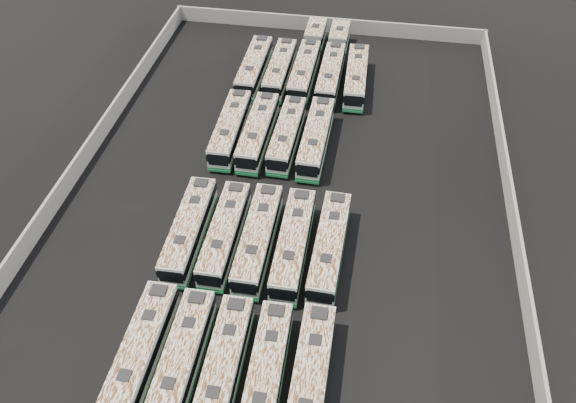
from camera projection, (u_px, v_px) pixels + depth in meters
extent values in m
plane|color=black|center=(284.00, 201.00, 57.09)|extent=(140.00, 140.00, 0.00)
cube|color=gray|center=(327.00, 25.00, 81.91)|extent=(45.20, 0.30, 2.20)
cube|color=gray|center=(514.00, 220.00, 53.65)|extent=(0.30, 73.20, 2.20)
cube|color=gray|center=(76.00, 169.00, 59.00)|extent=(0.30, 73.20, 2.20)
cube|color=silver|center=(141.00, 354.00, 42.73)|extent=(2.50, 11.72, 2.68)
cube|color=#186337|center=(143.00, 361.00, 43.42)|extent=(2.55, 11.77, 0.41)
cube|color=black|center=(139.00, 351.00, 42.42)|extent=(2.56, 11.78, 0.90)
cube|color=silver|center=(137.00, 344.00, 41.77)|extent=(2.45, 11.48, 0.07)
cube|color=black|center=(124.00, 375.00, 39.89)|extent=(0.93, 0.93, 0.14)
cube|color=black|center=(149.00, 315.00, 43.52)|extent=(0.93, 0.93, 0.14)
cube|color=black|center=(158.00, 290.00, 45.14)|extent=(1.27, 1.08, 0.25)
cylinder|color=black|center=(147.00, 320.00, 46.33)|extent=(0.28, 0.98, 0.98)
cylinder|color=black|center=(171.00, 323.00, 46.09)|extent=(0.28, 0.98, 0.98)
cube|color=silver|center=(181.00, 362.00, 42.31)|extent=(2.53, 11.57, 2.65)
cube|color=#186337|center=(183.00, 368.00, 42.98)|extent=(2.58, 11.62, 0.40)
cube|color=black|center=(181.00, 359.00, 42.00)|extent=(2.59, 11.63, 0.89)
cube|color=silver|center=(179.00, 352.00, 41.36)|extent=(2.48, 11.34, 0.07)
cube|color=black|center=(168.00, 383.00, 39.50)|extent=(0.92, 0.92, 0.13)
cube|color=black|center=(188.00, 322.00, 43.09)|extent=(0.92, 0.92, 0.13)
cube|color=black|center=(197.00, 298.00, 44.68)|extent=(1.26, 1.07, 0.25)
cylinder|color=black|center=(184.00, 327.00, 45.85)|extent=(0.28, 0.97, 0.96)
cylinder|color=black|center=(209.00, 330.00, 45.62)|extent=(0.28, 0.97, 0.96)
cube|color=silver|center=(223.00, 370.00, 41.83)|extent=(2.60, 11.61, 2.65)
cube|color=#186337|center=(224.00, 376.00, 42.51)|extent=(2.65, 11.66, 0.40)
cube|color=black|center=(222.00, 367.00, 41.52)|extent=(2.66, 11.67, 0.89)
cube|color=silver|center=(221.00, 360.00, 40.88)|extent=(2.55, 11.37, 0.07)
cube|color=black|center=(213.00, 392.00, 39.02)|extent=(0.93, 0.93, 0.13)
cube|color=black|center=(229.00, 330.00, 42.61)|extent=(0.93, 0.93, 0.13)
cube|color=black|center=(236.00, 304.00, 44.21)|extent=(1.27, 1.08, 0.25)
cylinder|color=black|center=(222.00, 334.00, 45.38)|extent=(0.29, 0.97, 0.96)
cylinder|color=black|center=(247.00, 337.00, 45.16)|extent=(0.29, 0.97, 0.96)
cube|color=silver|center=(266.00, 375.00, 41.51)|extent=(2.61, 11.43, 2.61)
cube|color=#186337|center=(266.00, 382.00, 42.18)|extent=(2.66, 11.48, 0.40)
cube|color=black|center=(266.00, 373.00, 41.21)|extent=(2.67, 11.49, 0.87)
cube|color=silver|center=(265.00, 366.00, 40.58)|extent=(2.55, 11.20, 0.07)
cube|color=black|center=(259.00, 398.00, 38.75)|extent=(0.92, 0.92, 0.13)
cube|color=black|center=(271.00, 336.00, 42.29)|extent=(0.92, 0.92, 0.13)
cube|color=black|center=(276.00, 310.00, 43.86)|extent=(1.25, 1.07, 0.25)
cylinder|color=black|center=(262.00, 340.00, 45.01)|extent=(0.29, 0.95, 0.95)
cylinder|color=black|center=(287.00, 343.00, 44.80)|extent=(0.29, 0.95, 0.95)
cube|color=silver|center=(310.00, 381.00, 41.14)|extent=(2.48, 11.79, 2.70)
cube|color=#186337|center=(309.00, 388.00, 41.83)|extent=(2.53, 11.84, 0.41)
cube|color=black|center=(310.00, 378.00, 40.82)|extent=(2.54, 11.85, 0.90)
cube|color=silver|center=(310.00, 372.00, 40.17)|extent=(2.43, 11.55, 0.07)
cube|color=black|center=(315.00, 340.00, 41.93)|extent=(0.93, 0.93, 0.14)
cube|color=black|center=(319.00, 313.00, 43.55)|extent=(1.28, 1.08, 0.26)
cylinder|color=black|center=(303.00, 343.00, 44.76)|extent=(0.28, 0.98, 0.98)
cylinder|color=black|center=(329.00, 347.00, 44.51)|extent=(0.28, 0.98, 0.98)
cube|color=silver|center=(189.00, 230.00, 51.97)|extent=(2.70, 11.65, 2.66)
cube|color=#186337|center=(191.00, 237.00, 52.65)|extent=(2.75, 11.70, 0.41)
cube|color=black|center=(189.00, 227.00, 51.66)|extent=(2.76, 11.71, 0.89)
cube|color=black|center=(171.00, 277.00, 47.63)|extent=(2.13, 0.11, 1.40)
cube|color=#186337|center=(173.00, 288.00, 48.67)|extent=(2.42, 0.16, 0.27)
cube|color=silver|center=(187.00, 220.00, 51.02)|extent=(2.64, 11.42, 0.07)
cube|color=black|center=(179.00, 240.00, 49.15)|extent=(0.94, 0.94, 0.14)
cube|color=black|center=(195.00, 200.00, 52.76)|extent=(0.94, 0.94, 0.14)
cube|color=black|center=(201.00, 183.00, 54.36)|extent=(1.28, 1.09, 0.25)
cylinder|color=black|center=(169.00, 268.00, 50.28)|extent=(0.29, 0.97, 0.97)
cylinder|color=black|center=(191.00, 270.00, 50.07)|extent=(0.29, 0.97, 0.97)
cylinder|color=black|center=(191.00, 210.00, 55.53)|extent=(0.29, 0.97, 0.97)
cylinder|color=black|center=(211.00, 212.00, 55.32)|extent=(0.29, 0.97, 0.97)
cube|color=silver|center=(225.00, 234.00, 51.63)|extent=(2.44, 11.43, 2.62)
cube|color=#186337|center=(226.00, 241.00, 52.30)|extent=(2.49, 11.48, 0.40)
cube|color=black|center=(225.00, 231.00, 51.33)|extent=(2.50, 11.49, 0.88)
cube|color=black|center=(208.00, 281.00, 47.38)|extent=(2.09, 0.07, 1.38)
cube|color=#186337|center=(210.00, 291.00, 48.39)|extent=(2.38, 0.11, 0.27)
cube|color=silver|center=(224.00, 224.00, 50.70)|extent=(2.39, 11.20, 0.07)
cube|color=black|center=(217.00, 244.00, 48.86)|extent=(0.91, 0.91, 0.13)
cube|color=black|center=(230.00, 204.00, 52.40)|extent=(0.91, 0.91, 0.13)
cube|color=black|center=(236.00, 187.00, 53.98)|extent=(1.24, 1.05, 0.25)
cylinder|color=black|center=(205.00, 271.00, 49.99)|extent=(0.27, 0.95, 0.95)
cylinder|color=black|center=(227.00, 274.00, 49.75)|extent=(0.27, 0.95, 0.95)
cylinder|color=black|center=(225.00, 214.00, 55.14)|extent=(0.27, 0.95, 0.95)
cylinder|color=black|center=(245.00, 216.00, 54.91)|extent=(0.27, 0.95, 0.95)
cube|color=silver|center=(258.00, 239.00, 51.14)|extent=(2.49, 11.83, 2.71)
cube|color=#186337|center=(258.00, 246.00, 51.83)|extent=(2.54, 11.88, 0.41)
cube|color=black|center=(258.00, 235.00, 50.82)|extent=(2.55, 11.89, 0.91)
cube|color=black|center=(243.00, 289.00, 46.73)|extent=(2.17, 0.07, 1.43)
cube|color=#186337|center=(244.00, 299.00, 47.78)|extent=(2.46, 0.11, 0.28)
cube|color=silver|center=(257.00, 228.00, 50.17)|extent=(2.44, 11.59, 0.07)
cube|color=black|center=(251.00, 249.00, 48.27)|extent=(0.94, 0.94, 0.14)
cube|color=black|center=(263.00, 207.00, 51.93)|extent=(0.94, 0.94, 0.14)
cube|color=black|center=(268.00, 190.00, 53.56)|extent=(1.28, 1.09, 0.26)
cylinder|color=black|center=(238.00, 278.00, 49.44)|extent=(0.28, 0.99, 0.98)
cylinder|color=black|center=(262.00, 281.00, 49.19)|extent=(0.28, 0.99, 0.98)
cylinder|color=black|center=(256.00, 217.00, 54.77)|extent=(0.28, 0.99, 0.98)
cylinder|color=black|center=(277.00, 220.00, 54.52)|extent=(0.28, 0.99, 0.98)
cube|color=silver|center=(293.00, 244.00, 50.68)|extent=(2.50, 11.79, 2.70)
cube|color=#186337|center=(293.00, 251.00, 51.37)|extent=(2.55, 11.84, 0.41)
cube|color=black|center=(293.00, 241.00, 50.37)|extent=(2.56, 11.85, 0.90)
cube|color=black|center=(282.00, 295.00, 46.29)|extent=(2.16, 0.07, 1.42)
cube|color=#186337|center=(282.00, 305.00, 47.34)|extent=(2.45, 0.11, 0.27)
cube|color=silver|center=(293.00, 234.00, 49.71)|extent=(2.45, 11.56, 0.07)
cube|color=black|center=(289.00, 255.00, 47.82)|extent=(0.94, 0.94, 0.14)
cube|color=black|center=(298.00, 213.00, 51.47)|extent=(0.94, 0.94, 0.14)
cube|color=black|center=(301.00, 195.00, 53.10)|extent=(1.28, 1.09, 0.26)
cylinder|color=black|center=(274.00, 284.00, 48.98)|extent=(0.28, 0.98, 0.98)
cylinder|color=black|center=(298.00, 287.00, 48.74)|extent=(0.28, 0.98, 0.98)
cylinder|color=black|center=(289.00, 222.00, 54.30)|extent=(0.28, 0.98, 0.98)
cylinder|color=black|center=(310.00, 225.00, 54.05)|extent=(0.28, 0.98, 0.98)
cube|color=silver|center=(329.00, 247.00, 50.45)|extent=(2.74, 11.75, 2.68)
cube|color=#186337|center=(329.00, 254.00, 51.13)|extent=(2.79, 11.80, 0.41)
cube|color=black|center=(330.00, 244.00, 50.14)|extent=(2.80, 11.81, 0.90)
cube|color=black|center=(320.00, 297.00, 46.11)|extent=(2.14, 0.12, 1.41)
cube|color=#186337|center=(319.00, 308.00, 47.15)|extent=(2.44, 0.16, 0.27)
cube|color=silver|center=(330.00, 237.00, 49.49)|extent=(2.68, 11.51, 0.07)
cube|color=black|center=(326.00, 258.00, 47.62)|extent=(0.95, 0.95, 0.14)
cube|color=black|center=(334.00, 216.00, 51.22)|extent=(0.95, 0.95, 0.14)
cube|color=black|center=(338.00, 198.00, 52.83)|extent=(1.29, 1.10, 0.25)
cylinder|color=black|center=(311.00, 286.00, 48.80)|extent=(0.30, 0.98, 0.97)
cylinder|color=black|center=(335.00, 290.00, 48.51)|extent=(0.30, 0.98, 0.97)
cylinder|color=black|center=(324.00, 225.00, 54.05)|extent=(0.30, 0.98, 0.97)
cylinder|color=black|center=(345.00, 228.00, 53.76)|extent=(0.30, 0.98, 0.97)
cube|color=silver|center=(230.00, 129.00, 62.98)|extent=(2.68, 11.79, 2.69)
cube|color=#186337|center=(231.00, 136.00, 63.66)|extent=(2.74, 11.84, 0.41)
cube|color=black|center=(230.00, 126.00, 62.67)|extent=(2.75, 11.85, 0.90)
cube|color=black|center=(218.00, 160.00, 58.59)|extent=(2.15, 0.10, 1.42)
cube|color=#186337|center=(219.00, 171.00, 59.64)|extent=(2.45, 0.15, 0.27)
cube|color=silver|center=(230.00, 119.00, 62.02)|extent=(2.63, 11.55, 0.07)
cube|color=black|center=(224.00, 132.00, 60.12)|extent=(0.95, 0.95, 0.14)
cube|color=black|center=(235.00, 105.00, 63.77)|extent=(0.95, 0.95, 0.14)
cube|color=black|center=(239.00, 93.00, 65.40)|extent=(1.29, 1.10, 0.25)
cylinder|color=black|center=(214.00, 157.00, 61.27)|extent=(0.29, 0.98, 0.98)
cylinder|color=black|center=(233.00, 159.00, 61.05)|extent=(0.29, 0.98, 0.98)
cylinder|color=black|center=(230.00, 117.00, 66.58)|extent=(0.29, 0.98, 0.98)
cylinder|color=black|center=(247.00, 119.00, 66.36)|extent=(0.29, 0.98, 0.98)
cube|color=silver|center=(258.00, 132.00, 62.55)|extent=(2.56, 11.80, 2.70)
cube|color=#186337|center=(258.00, 139.00, 63.24)|extent=(2.62, 11.85, 0.41)
cube|color=black|center=(258.00, 129.00, 62.24)|extent=(2.63, 11.86, 0.90)
cube|color=black|center=(246.00, 164.00, 58.17)|extent=(2.16, 0.08, 1.42)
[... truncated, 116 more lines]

